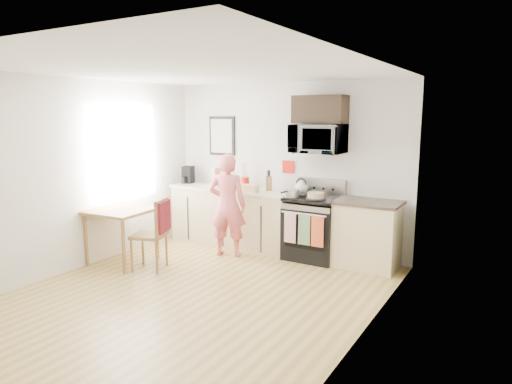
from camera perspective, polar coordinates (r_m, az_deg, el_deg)
The scene contains 27 objects.
floor at distance 5.61m, azimuth -7.43°, elevation -12.54°, with size 4.60×4.60×0.00m, color olive.
back_wall at distance 7.18m, azimuth 3.75°, elevation 3.19°, with size 4.00×0.04×2.60m, color beige.
left_wall at distance 6.68m, azimuth -21.33°, elevation 2.04°, with size 0.04×4.60×2.60m, color beige.
right_wall at distance 4.32m, azimuth 13.54°, elevation -1.45°, with size 0.04×4.60×2.60m, color beige.
ceiling at distance 5.21m, azimuth -8.07°, elevation 14.96°, with size 4.00×4.60×0.04m, color silver.
window at distance 7.14m, azimuth -16.21°, elevation 4.80°, with size 0.06×1.40×1.50m.
cabinet_left at distance 7.47m, azimuth -2.86°, elevation -3.17°, with size 2.10×0.60×0.90m, color #C7B780.
countertop_left at distance 7.38m, azimuth -2.89°, elevation 0.39°, with size 2.14×0.64×0.04m, color #F0E7CF.
cabinet_right at distance 6.54m, azimuth 13.72°, elevation -5.32°, with size 0.84×0.60×0.90m, color #C7B780.
countertop_right at distance 6.43m, azimuth 13.89°, elevation -1.27°, with size 0.88×0.64×0.04m, color black.
range at distance 6.78m, azimuth 7.17°, elevation -4.68°, with size 0.76×0.70×1.16m.
microwave at distance 6.68m, azimuth 7.78°, elevation 6.59°, with size 0.76×0.51×0.42m, color #A7A6AB.
upper_cabinet at distance 6.71m, azimuth 8.01°, elevation 10.19°, with size 0.76×0.35×0.40m, color black.
wall_art at distance 7.74m, azimuth -4.29°, elevation 7.00°, with size 0.50×0.04×0.65m.
wall_trivet at distance 7.14m, azimuth 4.05°, elevation 3.15°, with size 0.20×0.02×0.20m, color red.
person at distance 6.81m, azimuth -3.60°, elevation -1.66°, with size 0.56×0.37×1.55m, color #D73B44.
dining_table at distance 6.77m, azimuth -16.51°, elevation -2.79°, with size 0.84×0.84×0.79m.
chair at distance 6.32m, azimuth -12.14°, elevation -3.99°, with size 0.57×0.54×0.99m.
knife_block at distance 7.09m, azimuth 1.62°, elevation 1.07°, with size 0.10×0.14×0.22m, color brown.
utensil_crock at distance 7.37m, azimuth -1.39°, elevation 1.82°, with size 0.13×0.13×0.40m.
fruit_bowl at distance 7.49m, azimuth -3.96°, elevation 1.02°, with size 0.31×0.31×0.11m.
milk_carton at distance 7.68m, azimuth -5.05°, elevation 1.96°, with size 0.11×0.11×0.28m, color tan.
coffee_maker at distance 7.94m, azimuth -8.52°, elevation 2.10°, with size 0.21×0.26×0.29m.
bread_bag at distance 6.95m, azimuth -0.95°, elevation 0.45°, with size 0.30×0.14×0.11m, color tan.
cake at distance 6.51m, azimuth 7.49°, elevation -0.48°, with size 0.29×0.29×0.10m.
kettle at distance 6.84m, azimuth 5.67°, elevation 0.56°, with size 0.20×0.20×0.25m.
pot at distance 6.62m, azimuth 4.42°, elevation -0.16°, with size 0.22×0.38×0.11m.
Camera 1 is at (3.24, -4.06, 2.12)m, focal length 32.00 mm.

